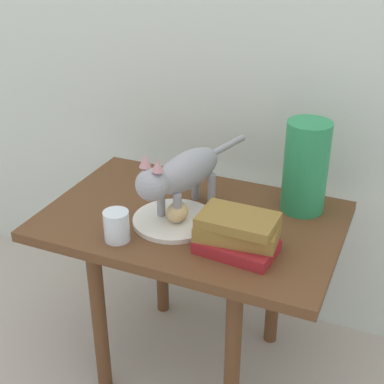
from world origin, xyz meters
The scene contains 9 objects.
ground_plane centered at (0.00, 0.00, 0.00)m, with size 6.00×6.00×0.00m, color #B2A899.
back_panel centered at (0.00, 0.40, 1.10)m, with size 4.00×0.04×2.20m, color silver.
side_table centered at (0.00, 0.00, 0.49)m, with size 0.85×0.56×0.56m.
plate centered at (-0.03, -0.05, 0.57)m, with size 0.24×0.24×0.01m, color silver.
bread_roll centered at (-0.02, -0.05, 0.60)m, with size 0.08×0.06×0.05m, color #E0BC7A.
cat centered at (-0.03, 0.00, 0.70)m, with size 0.17×0.47×0.23m.
book_stack centered at (0.18, -0.11, 0.61)m, with size 0.22×0.16×0.10m.
green_vase centered at (0.28, 0.17, 0.70)m, with size 0.13×0.13×0.27m, color #288C51.
candle_jar centered at (-0.14, -0.19, 0.60)m, with size 0.07×0.07×0.08m.
Camera 1 is at (0.56, -1.29, 1.38)m, focal length 52.20 mm.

